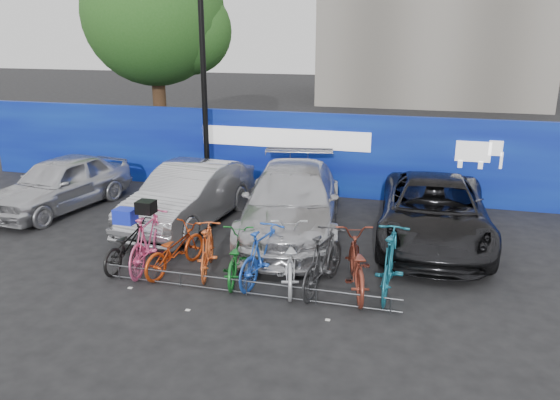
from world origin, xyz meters
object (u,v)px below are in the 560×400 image
at_px(tree, 160,17).
at_px(bike_9, 390,262).
at_px(bike_3, 207,249).
at_px(bike_4, 235,256).
at_px(bike_8, 356,263).
at_px(bike_0, 128,244).
at_px(bike_rack, 246,287).
at_px(bike_1, 149,241).
at_px(car_1, 190,195).
at_px(car_3, 434,212).
at_px(car_0, 60,183).
at_px(bike_7, 323,260).
at_px(car_2, 292,201).
at_px(bike_6, 289,257).
at_px(lamppost, 204,81).
at_px(bike_2, 175,249).
at_px(bike_5, 263,254).

distance_m(tree, bike_9, 14.23).
relative_size(bike_3, bike_4, 0.96).
bearing_deg(bike_8, bike_0, -12.20).
xyz_separation_m(bike_rack, bike_1, (-2.28, 0.65, 0.42)).
xyz_separation_m(bike_rack, bike_3, (-1.05, 0.73, 0.34)).
xyz_separation_m(car_1, bike_8, (4.45, -2.56, -0.21)).
height_order(car_3, bike_4, car_3).
height_order(bike_rack, car_0, car_0).
xyz_separation_m(car_3, bike_7, (-1.97, -3.03, -0.14)).
distance_m(bike_rack, car_1, 4.21).
relative_size(tree, bike_9, 3.88).
distance_m(bike_4, bike_9, 2.93).
bearing_deg(car_2, bike_3, -121.66).
height_order(car_0, bike_6, car_0).
bearing_deg(bike_1, bike_0, -7.00).
relative_size(car_3, bike_3, 3.11).
distance_m(car_1, bike_0, 2.66).
height_order(tree, car_1, tree).
xyz_separation_m(lamppost, bike_0, (0.44, -5.34, -2.81)).
bearing_deg(bike_6, car_3, -146.22).
bearing_deg(bike_2, car_3, -134.11).
height_order(tree, bike_1, tree).
bearing_deg(car_0, bike_1, -24.41).
xyz_separation_m(bike_2, bike_7, (3.00, -0.03, 0.12)).
xyz_separation_m(car_2, bike_0, (-2.78, -2.68, -0.33)).
bearing_deg(bike_rack, bike_9, 18.22).
distance_m(car_2, bike_2, 3.22).
bearing_deg(bike_8, bike_1, -11.96).
distance_m(car_1, car_2, 2.59).
height_order(bike_3, bike_4, bike_3).
bearing_deg(lamppost, bike_2, -74.40).
height_order(lamppost, car_3, lamppost).
height_order(car_0, car_1, car_1).
distance_m(car_1, bike_2, 2.80).
xyz_separation_m(bike_3, bike_5, (1.17, -0.07, 0.05)).
height_order(lamppost, bike_1, lamppost).
bearing_deg(bike_3, bike_0, -12.25).
relative_size(tree, car_3, 1.51).
bearing_deg(car_0, bike_8, -8.16).
xyz_separation_m(lamppost, bike_9, (5.70, -5.18, -2.67)).
height_order(bike_1, bike_7, bike_1).
bearing_deg(car_2, bike_5, -97.16).
height_order(car_0, bike_0, car_0).
xyz_separation_m(car_0, bike_4, (5.98, -2.88, -0.26)).
relative_size(car_1, car_2, 0.83).
xyz_separation_m(car_0, bike_0, (3.65, -2.85, -0.26)).
relative_size(car_2, bike_8, 2.67).
relative_size(tree, bike_2, 4.44).
relative_size(car_3, bike_0, 2.95).
distance_m(lamppost, bike_9, 8.15).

